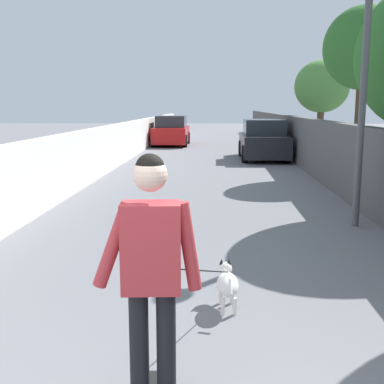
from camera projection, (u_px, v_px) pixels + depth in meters
The scene contains 10 objects.
ground_plane at pixel (208, 168), 15.91m from camera, with size 80.00×80.00×0.00m, color slate.
wall_left at pixel (97, 153), 13.98m from camera, with size 48.00×0.30×1.43m, color silver.
fence_right at pixel (321, 149), 13.63m from camera, with size 48.00×0.30×1.67m, color #4C4C4C.
tree_right_near at pixel (364, 49), 14.03m from camera, with size 2.37×2.37×4.97m.
tree_right_far at pixel (322, 87), 20.08m from camera, with size 2.30×2.30×3.98m.
lamp_post at pixel (366, 54), 7.83m from camera, with size 0.36×0.36×4.25m.
person_skateboarder at pixel (151, 263), 3.06m from camera, with size 0.25×0.71×1.71m.
dog at pixel (227, 283), 4.91m from camera, with size 2.09×0.67×1.06m.
car_near at pixel (263, 141), 18.56m from camera, with size 3.83×1.80×1.54m.
car_far at pixel (171, 132), 25.05m from camera, with size 3.82×1.80×1.54m.
Camera 1 is at (-1.80, -0.25, 2.08)m, focal length 44.54 mm.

